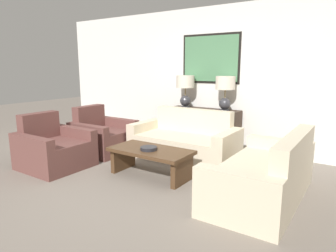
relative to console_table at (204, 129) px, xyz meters
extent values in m
plane|color=slate|center=(0.00, -2.16, -0.39)|extent=(20.00, 20.00, 0.00)
cube|color=silver|center=(0.00, 0.28, 0.94)|extent=(7.46, 0.10, 2.65)
cube|color=black|center=(0.00, 0.22, 1.31)|extent=(1.18, 0.01, 0.92)
cube|color=#4C7F56|center=(0.00, 0.22, 1.31)|extent=(1.10, 0.02, 0.84)
cube|color=#332319|center=(0.00, 0.00, 0.00)|extent=(1.37, 0.39, 0.77)
cylinder|color=#333338|center=(-0.41, 0.00, 0.40)|extent=(0.18, 0.18, 0.02)
sphere|color=#333338|center=(-0.41, 0.00, 0.51)|extent=(0.21, 0.21, 0.21)
cylinder|color=#8C7A51|center=(-0.41, 0.00, 0.69)|extent=(0.02, 0.02, 0.15)
cylinder|color=beige|center=(-0.41, 0.00, 0.89)|extent=(0.35, 0.35, 0.23)
cylinder|color=#333338|center=(0.41, 0.00, 0.40)|extent=(0.18, 0.18, 0.02)
sphere|color=#333338|center=(0.41, 0.00, 0.51)|extent=(0.21, 0.21, 0.21)
cylinder|color=#8C7A51|center=(0.41, 0.00, 0.69)|extent=(0.02, 0.02, 0.15)
cylinder|color=beige|center=(0.41, 0.00, 0.89)|extent=(0.35, 0.35, 0.23)
cube|color=beige|center=(0.00, -0.84, -0.19)|extent=(1.45, 0.70, 0.40)
cube|color=beige|center=(0.00, -0.40, 0.02)|extent=(1.45, 0.18, 0.82)
cube|color=beige|center=(-0.82, -0.75, -0.10)|extent=(0.18, 0.88, 0.56)
cube|color=beige|center=(0.82, -0.75, -0.10)|extent=(0.18, 0.88, 0.56)
cube|color=beige|center=(1.50, -1.59, -0.19)|extent=(0.70, 1.45, 0.40)
cube|color=beige|center=(1.94, -1.59, 0.02)|extent=(0.18, 1.45, 0.82)
cube|color=beige|center=(1.59, -0.78, -0.10)|extent=(0.88, 0.18, 0.56)
cube|color=beige|center=(1.59, -2.41, -0.10)|extent=(0.88, 0.18, 0.56)
cube|color=#4C331E|center=(0.05, -1.75, -0.01)|extent=(1.19, 0.60, 0.05)
cube|color=#4C331E|center=(-0.48, -1.75, -0.21)|extent=(0.07, 0.48, 0.35)
cube|color=#4C331E|center=(0.58, -1.75, -0.21)|extent=(0.07, 0.48, 0.35)
cylinder|color=#232328|center=(0.06, -1.80, 0.04)|extent=(0.24, 0.24, 0.05)
cube|color=brown|center=(-1.33, -1.23, -0.18)|extent=(0.75, 0.64, 0.41)
cube|color=brown|center=(-1.79, -1.23, 0.03)|extent=(0.18, 0.64, 0.83)
cube|color=brown|center=(-1.42, -1.62, -0.10)|extent=(0.93, 0.14, 0.57)
cube|color=brown|center=(-1.42, -0.84, -0.10)|extent=(0.93, 0.14, 0.57)
cube|color=brown|center=(-1.33, -2.27, -0.18)|extent=(0.75, 0.64, 0.41)
cube|color=brown|center=(-1.79, -2.27, 0.03)|extent=(0.18, 0.64, 0.83)
cube|color=brown|center=(-1.42, -2.66, -0.10)|extent=(0.93, 0.14, 0.57)
cube|color=brown|center=(-1.42, -1.88, -0.10)|extent=(0.93, 0.14, 0.57)
camera|label=1|loc=(2.54, -5.04, 1.17)|focal=32.00mm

